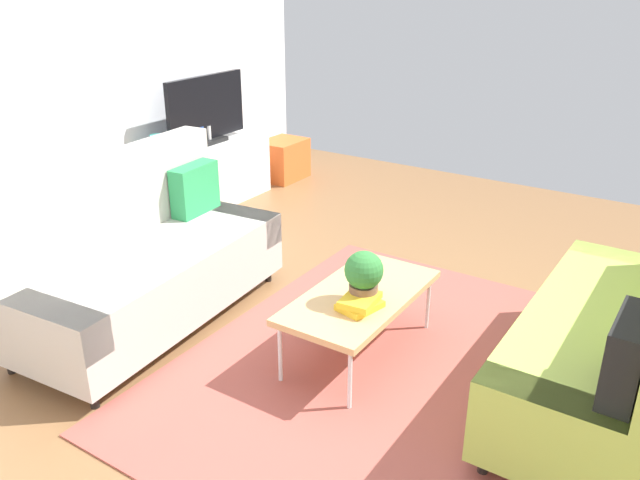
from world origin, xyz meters
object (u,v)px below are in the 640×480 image
vase_1 (174,143)px  bottle_1 (202,136)px  table_book_0 (360,306)px  vase_0 (158,145)px  couch_green (626,339)px  storage_trunk (283,160)px  bottle_2 (209,135)px  potted_plant (364,275)px  tv_console (209,174)px  tv (206,111)px  bottle_0 (194,139)px  couch_beige (143,259)px  coffee_table (360,298)px

vase_1 → bottle_1: bottle_1 is taller
table_book_0 → bottle_1: bottle_1 is taller
vase_0 → vase_1: (0.20, 0.00, -0.02)m
couch_green → vase_1: bearing=78.2°
storage_trunk → vase_0: (-1.68, 0.15, 0.51)m
couch_green → bottle_2: size_ratio=11.24×
potted_plant → vase_0: 2.92m
couch_green → bottle_2: 4.18m
vase_0 → bottle_1: (0.47, -0.09, -0.00)m
vase_0 → bottle_2: (0.57, -0.09, -0.01)m
tv_console → vase_0: size_ratio=7.43×
tv → bottle_1: bearing=-169.6°
couch_green → potted_plant: (-0.37, 1.35, 0.15)m
table_book_0 → vase_0: vase_0 is taller
tv_console → couch_green: bearing=-107.4°
potted_plant → bottle_2: bearing=58.4°
couch_green → tv_console: bearing=73.0°
potted_plant → bottle_0: bearing=61.8°
tv → couch_beige: bearing=-149.1°
storage_trunk → vase_1: size_ratio=3.52×
tv_console → vase_1: 0.55m
couch_green → bottle_1: (1.15, 3.98, 0.29)m
tv_console → storage_trunk: bearing=-5.2°
couch_beige → potted_plant: (0.31, -1.49, 0.15)m
vase_1 → bottle_2: bottle_2 is taller
couch_green → vase_1: size_ratio=12.91×
bottle_0 → bottle_1: size_ratio=0.99×
storage_trunk → vase_0: vase_0 is taller
storage_trunk → bottle_2: size_ratio=3.07×
bottle_0 → tv: bearing=5.2°
couch_beige → storage_trunk: bearing=-164.9°
storage_trunk → vase_1: 1.57m
tv_console → tv: size_ratio=1.40×
tv_console → vase_1: bearing=172.5°
vase_1 → couch_beige: bearing=-141.7°
bottle_1 → bottle_0: bearing=180.0°
potted_plant → vase_1: (1.25, 2.72, 0.12)m
potted_plant → couch_beige: bearing=101.7°
tv_console → table_book_0: size_ratio=5.83×
potted_plant → couch_green: bearing=-74.7°
vase_1 → potted_plant: bearing=-114.6°
table_book_0 → vase_0: bearing=67.7°
tv → coffee_table: bearing=-120.9°
couch_beige → bottle_2: size_ratio=11.56×
tv_console → bottle_1: (-0.11, -0.04, 0.41)m
coffee_table → vase_1: (1.16, 2.65, 0.32)m
table_book_0 → bottle_1: (1.59, 2.65, 0.29)m
table_book_0 → vase_0: 2.97m
bottle_0 → bottle_2: bottle_0 is taller
tv_console → tv: (-0.00, -0.02, 0.63)m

